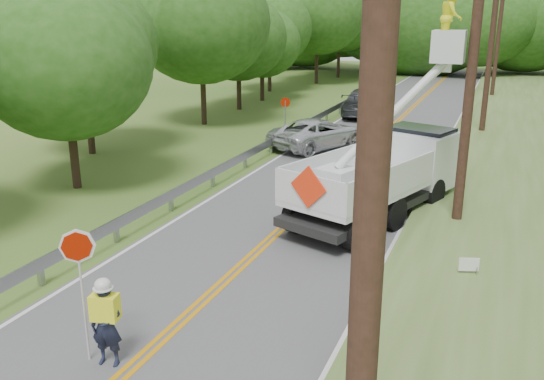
% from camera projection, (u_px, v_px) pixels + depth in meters
% --- Properties ---
extents(ground, '(140.00, 140.00, 0.00)m').
position_uv_depth(ground, '(162.00, 340.00, 11.75)').
color(ground, '#315A1B').
rests_on(ground, ground).
extents(road, '(7.20, 96.00, 0.03)m').
position_uv_depth(road, '(343.00, 171.00, 24.13)').
color(road, '#555557').
rests_on(road, ground).
extents(guardrail, '(0.18, 48.00, 0.77)m').
position_uv_depth(guardrail, '(264.00, 146.00, 26.22)').
color(guardrail, gray).
rests_on(guardrail, ground).
extents(utility_poles, '(1.60, 43.30, 10.00)m').
position_uv_depth(utility_poles, '(486.00, 42.00, 23.43)').
color(utility_poles, black).
rests_on(utility_poles, ground).
extents(tall_grass_verge, '(7.00, 96.00, 0.30)m').
position_uv_depth(tall_grass_verge, '(526.00, 187.00, 21.53)').
color(tall_grass_verge, '#4A622A').
rests_on(tall_grass_verge, ground).
extents(treeline_left, '(10.49, 55.64, 10.34)m').
position_uv_depth(treeline_left, '(257.00, 25.00, 40.25)').
color(treeline_left, '#332319').
rests_on(treeline_left, ground).
extents(treeline_horizon, '(56.39, 14.23, 11.83)m').
position_uv_depth(treeline_horizon, '(451.00, 21.00, 59.95)').
color(treeline_horizon, '#214E12').
rests_on(treeline_horizon, ground).
extents(flagger, '(1.07, 0.51, 2.70)m').
position_uv_depth(flagger, '(105.00, 318.00, 10.66)').
color(flagger, '#191E33').
rests_on(flagger, road).
extents(bucket_truck, '(4.67, 7.74, 7.13)m').
position_uv_depth(bucket_truck, '(395.00, 165.00, 18.96)').
color(bucket_truck, black).
rests_on(bucket_truck, road).
extents(suv_silver, '(4.30, 5.78, 1.46)m').
position_uv_depth(suv_silver, '(317.00, 133.00, 28.12)').
color(suv_silver, silver).
rests_on(suv_silver, road).
extents(suv_darkgrey, '(2.82, 6.19, 1.76)m').
position_uv_depth(suv_darkgrey, '(366.00, 102.00, 36.88)').
color(suv_darkgrey, '#3A3D42').
rests_on(suv_darkgrey, road).
extents(stop_sign_permanent, '(0.49, 0.12, 2.35)m').
position_uv_depth(stop_sign_permanent, '(285.00, 113.00, 28.95)').
color(stop_sign_permanent, gray).
rests_on(stop_sign_permanent, ground).
extents(yard_sign, '(0.47, 0.19, 0.71)m').
position_uv_depth(yard_sign, '(469.00, 266.00, 14.00)').
color(yard_sign, white).
rests_on(yard_sign, ground).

